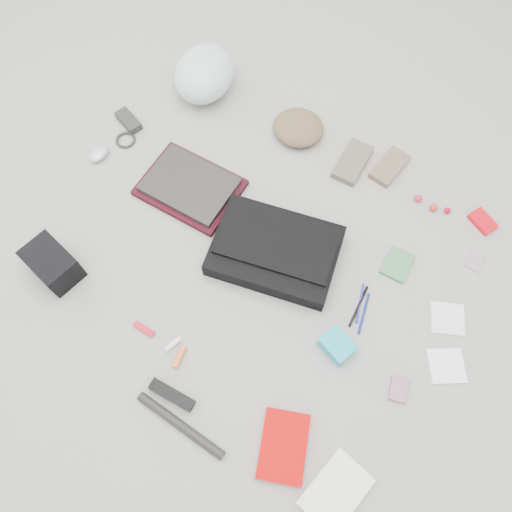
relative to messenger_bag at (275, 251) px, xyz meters
The scene contains 33 objects.
ground_plane 0.08m from the messenger_bag, 126.22° to the right, with size 4.00×4.00×0.00m, color gray.
messenger_bag is the anchor object (origin of this frame).
bag_flap 0.04m from the messenger_bag, ahead, with size 0.40×0.18×0.01m, color black.
laptop_sleeve 0.42m from the messenger_bag, behind, with size 0.36×0.27×0.02m, color #340A12.
laptop 0.42m from the messenger_bag, behind, with size 0.32×0.23×0.02m, color black.
bike_helmet 0.82m from the messenger_bag, 142.39° to the left, with size 0.24×0.29×0.18m, color silver.
beanie 0.55m from the messenger_bag, 111.94° to the left, with size 0.20×0.19×0.07m, color brown.
mitten_left 0.50m from the messenger_bag, 84.36° to the left, with size 0.10×0.19×0.03m, color #60574A.
mitten_right 0.58m from the messenger_bag, 72.01° to the left, with size 0.09×0.17×0.03m, color brown.
power_brick 0.83m from the messenger_bag, 167.18° to the left, with size 0.12×0.05×0.03m, color black.
cable_coil 0.77m from the messenger_bag, behind, with size 0.08×0.08×0.01m, color black.
mouse 0.80m from the messenger_bag, behind, with size 0.05×0.09×0.03m, color #ABA9BA.
camera_bag 0.77m from the messenger_bag, 143.04° to the right, with size 0.18×0.12×0.12m, color black.
multitool 0.52m from the messenger_bag, 115.60° to the right, with size 0.08×0.02×0.01m, color red.
toiletry_tube_white 0.47m from the messenger_bag, 103.71° to the right, with size 0.02×0.02×0.06m, color silver.
toiletry_tube_orange 0.49m from the messenger_bag, 98.15° to the right, with size 0.02×0.02×0.07m, color orange.
u_lock 0.59m from the messenger_bag, 91.55° to the right, with size 0.15×0.04×0.03m, color black.
bike_pump 0.65m from the messenger_bag, 84.70° to the right, with size 0.03×0.03×0.32m, color black.
book_red 0.64m from the messenger_bag, 56.07° to the right, with size 0.14×0.21×0.02m, color #D00302.
book_white 0.78m from the messenger_bag, 45.23° to the right, with size 0.14×0.20×0.02m, color silver.
notepad 0.44m from the messenger_bag, 27.40° to the left, with size 0.09×0.12×0.01m, color #397845.
pen_blue 0.34m from the messenger_bag, ahead, with size 0.01×0.01×0.15m, color navy.
pen_black 0.34m from the messenger_bag, ahead, with size 0.01×0.01×0.16m, color black.
pen_navy 0.37m from the messenger_bag, ahead, with size 0.01×0.01×0.15m, color navy.
accordion_wallet 0.39m from the messenger_bag, 27.05° to the right, with size 0.10×0.08×0.05m, color #10A7B4.
card_deck 0.61m from the messenger_bag, 18.18° to the right, with size 0.05×0.08×0.01m, color gray.
napkin_top 0.63m from the messenger_bag, 10.28° to the left, with size 0.11×0.11×0.01m, color silver.
napkin_bottom 0.68m from the messenger_bag, ahead, with size 0.11×0.11×0.01m, color white.
lollipop_a 0.59m from the messenger_bag, 55.29° to the left, with size 0.03×0.03×0.03m, color red.
lollipop_b 0.62m from the messenger_bag, 50.08° to the left, with size 0.03×0.03×0.03m, color red.
lollipop_c 0.67m from the messenger_bag, 47.86° to the left, with size 0.02×0.02×0.02m, color #B4031B.
altoids_tin 0.78m from the messenger_bag, 42.22° to the left, with size 0.10×0.06×0.02m, color red.
stamp_sheet 0.71m from the messenger_bag, 30.51° to the left, with size 0.06×0.07×0.00m, color #A2828D.
Camera 1 is at (0.38, -0.60, 1.62)m, focal length 35.00 mm.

